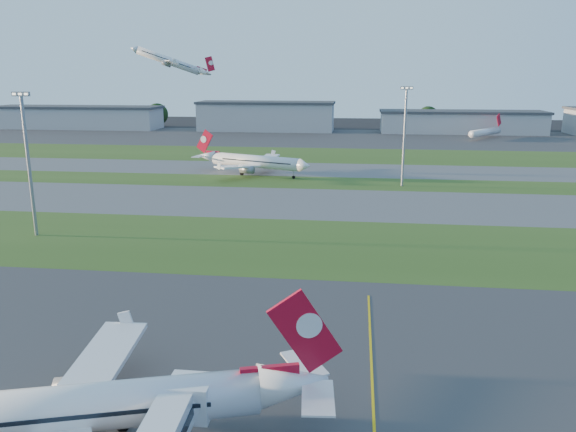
% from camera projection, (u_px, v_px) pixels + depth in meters
% --- Properties ---
extents(ground, '(700.00, 700.00, 0.00)m').
position_uv_depth(ground, '(313.00, 431.00, 46.31)').
color(ground, black).
rests_on(ground, ground).
extents(apron_near, '(300.00, 70.00, 0.01)m').
position_uv_depth(apron_near, '(313.00, 431.00, 46.31)').
color(apron_near, '#333335').
rests_on(apron_near, ground).
extents(grass_strip_a, '(300.00, 34.00, 0.01)m').
position_uv_depth(grass_strip_a, '(337.00, 246.00, 96.36)').
color(grass_strip_a, '#32501A').
rests_on(grass_strip_a, ground).
extents(taxiway_a, '(300.00, 32.00, 0.01)m').
position_uv_depth(taxiway_a, '(343.00, 204.00, 128.12)').
color(taxiway_a, '#515154').
rests_on(taxiway_a, ground).
extents(grass_strip_b, '(300.00, 18.00, 0.01)m').
position_uv_depth(grass_strip_b, '(345.00, 183.00, 152.19)').
color(grass_strip_b, '#32501A').
rests_on(grass_strip_b, ground).
extents(taxiway_b, '(300.00, 26.00, 0.01)m').
position_uv_depth(taxiway_b, '(347.00, 170.00, 173.36)').
color(taxiway_b, '#515154').
rests_on(taxiway_b, ground).
extents(grass_strip_c, '(300.00, 40.00, 0.01)m').
position_uv_depth(grass_strip_c, '(349.00, 156.00, 205.13)').
color(grass_strip_c, '#32501A').
rests_on(grass_strip_c, ground).
extents(apron_far, '(400.00, 80.00, 0.01)m').
position_uv_depth(apron_far, '(351.00, 138.00, 262.88)').
color(apron_far, '#333335').
rests_on(apron_far, ground).
extents(airliner_parked, '(34.53, 29.07, 11.09)m').
position_uv_depth(airliner_parked, '(76.00, 410.00, 42.56)').
color(airliner_parked, white).
rests_on(airliner_parked, ground).
extents(airliner_taxiing, '(34.10, 28.92, 11.21)m').
position_uv_depth(airliner_taxiing, '(255.00, 162.00, 164.12)').
color(airliner_taxiing, white).
rests_on(airliner_taxiing, ground).
extents(airliner_departing, '(32.89, 27.73, 10.61)m').
position_uv_depth(airliner_departing, '(169.00, 61.00, 244.97)').
color(airliner_departing, white).
extents(mini_jet_near, '(18.93, 23.64, 9.48)m').
position_uv_depth(mini_jet_near, '(485.00, 132.00, 256.98)').
color(mini_jet_near, white).
rests_on(mini_jet_near, ground).
extents(light_mast_west, '(3.20, 0.70, 25.80)m').
position_uv_depth(light_mast_west, '(28.00, 155.00, 99.27)').
color(light_mast_west, gray).
rests_on(light_mast_west, ground).
extents(light_mast_centre, '(3.20, 0.70, 25.80)m').
position_uv_depth(light_mast_centre, '(405.00, 130.00, 144.87)').
color(light_mast_centre, gray).
rests_on(light_mast_centre, ground).
extents(hangar_far_west, '(91.80, 23.00, 12.20)m').
position_uv_depth(hangar_far_west, '(78.00, 117.00, 308.04)').
color(hangar_far_west, '#96989D').
rests_on(hangar_far_west, ground).
extents(hangar_west, '(71.40, 23.00, 15.20)m').
position_uv_depth(hangar_west, '(266.00, 116.00, 295.23)').
color(hangar_west, '#96989D').
rests_on(hangar_west, ground).
extents(hangar_east, '(81.60, 23.00, 11.20)m').
position_uv_depth(hangar_east, '(461.00, 122.00, 283.86)').
color(hangar_east, '#96989D').
rests_on(hangar_east, ground).
extents(tree_far_west, '(11.00, 11.00, 12.00)m').
position_uv_depth(tree_far_west, '(23.00, 114.00, 325.20)').
color(tree_far_west, black).
rests_on(tree_far_west, ground).
extents(tree_west, '(12.10, 12.10, 13.20)m').
position_uv_depth(tree_west, '(157.00, 114.00, 317.49)').
color(tree_west, black).
rests_on(tree_west, ground).
extents(tree_mid_west, '(9.90, 9.90, 10.80)m').
position_uv_depth(tree_mid_west, '(315.00, 118.00, 303.29)').
color(tree_mid_west, black).
rests_on(tree_mid_west, ground).
extents(tree_mid_east, '(11.55, 11.55, 12.60)m').
position_uv_depth(tree_mid_east, '(428.00, 117.00, 298.83)').
color(tree_mid_east, black).
rests_on(tree_mid_east, ground).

